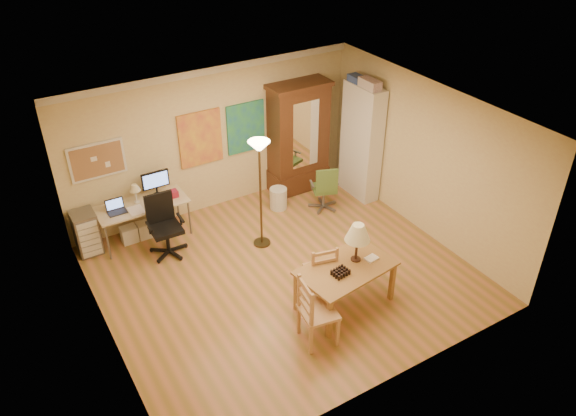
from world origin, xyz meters
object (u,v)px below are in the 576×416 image
computer_desk (145,216)px  bookshelf (361,142)px  office_chair_green (324,197)px  armoire (298,145)px  office_chair_black (167,238)px  dining_table (350,257)px

computer_desk → bookshelf: bookshelf is taller
office_chair_green → armoire: (0.01, 0.93, 0.70)m
office_chair_black → armoire: size_ratio=0.48×
office_chair_black → dining_table: bearing=-53.8°
dining_table → office_chair_green: size_ratio=1.62×
dining_table → computer_desk: 3.78m
office_chair_black → office_chair_green: (3.01, -0.22, -0.04)m
office_chair_green → office_chair_black: bearing=175.8°
office_chair_black → armoire: bearing=13.2°
computer_desk → bookshelf: size_ratio=0.69×
dining_table → computer_desk: size_ratio=0.98×
dining_table → computer_desk: (-2.01, 3.17, -0.41)m
dining_table → office_chair_black: size_ratio=1.41×
computer_desk → office_chair_green: size_ratio=1.66×
armoire → bookshelf: 1.21m
bookshelf → computer_desk: bearing=170.2°
armoire → computer_desk: bearing=-178.5°
computer_desk → armoire: 3.21m
armoire → bookshelf: bearing=-41.0°
computer_desk → bookshelf: bearing=-9.8°
dining_table → office_chair_black: dining_table is taller
computer_desk → office_chair_green: 3.27m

